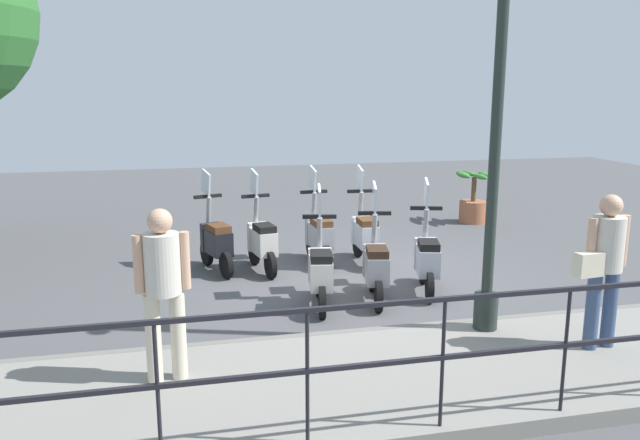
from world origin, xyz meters
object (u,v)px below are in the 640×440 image
Objects in this scene: scooter_far_1 at (319,235)px; lamp_post_near at (496,139)px; scooter_far_0 at (365,234)px; scooter_near_2 at (321,271)px; scooter_far_3 at (216,241)px; scooter_near_1 at (376,266)px; scooter_near_0 at (427,258)px; potted_palm at (473,201)px; pedestrian_with_bag at (605,260)px; pedestrian_distant at (163,282)px; scooter_far_2 at (262,241)px.

lamp_post_near is at bearing -166.17° from scooter_far_1.
scooter_far_1 is at bearing 83.49° from scooter_far_0.
lamp_post_near is 3.05× the size of scooter_far_1.
lamp_post_near is 3.05× the size of scooter_near_2.
scooter_far_3 is (1.90, 1.20, 0.00)m from scooter_near_2.
lamp_post_near is 3.05× the size of scooter_near_1.
scooter_near_0 is 3.21m from scooter_far_3.
scooter_far_3 is (1.66, 2.75, 0.00)m from scooter_near_0.
scooter_near_2 is at bearing 149.78° from scooter_far_0.
potted_palm is at bearing -17.68° from scooter_near_0.
scooter_far_3 is at bearing 42.35° from scooter_near_2.
pedestrian_with_bag reaches higher than scooter_near_2.
scooter_far_0 and scooter_far_3 have the same top height.
scooter_near_1 is at bearing 118.95° from scooter_near_0.
scooter_near_2 is (1.97, -1.88, -0.60)m from pedestrian_distant.
scooter_far_3 is (4.11, 3.61, -0.60)m from pedestrian_with_bag.
lamp_post_near is 1.63m from pedestrian_with_bag.
scooter_far_2 is at bearing 32.30° from lamp_post_near.
potted_palm is (6.30, -6.15, -0.63)m from pedestrian_distant.
scooter_near_2 is at bearing 46.03° from lamp_post_near.
scooter_far_1 and scooter_far_2 have the same top height.
scooter_far_1 reaches higher than potted_palm.
scooter_near_2 is at bearing 114.83° from scooter_near_0.
scooter_far_2 is at bearing 118.24° from potted_palm.
scooter_far_1 is (4.16, 1.99, -0.60)m from pedestrian_with_bag.
scooter_near_0 reaches higher than potted_palm.
scooter_near_1 is at bearing -174.04° from scooter_far_1.
scooter_far_2 is (1.52, 2.06, 0.00)m from scooter_near_0.
scooter_near_0 is at bearing -150.70° from scooter_far_1.
scooter_far_3 is at bearing 113.97° from potted_palm.
scooter_near_1 is (-0.18, 0.79, 0.00)m from scooter_near_0.
scooter_near_0 is (2.46, 0.86, -0.60)m from pedestrian_with_bag.
pedestrian_with_bag is at bearing -130.19° from lamp_post_near.
scooter_far_3 is (-2.43, 5.47, 0.04)m from potted_palm.
scooter_far_0 is (3.32, 0.39, -1.76)m from lamp_post_near.
scooter_far_0 is 1.66m from scooter_far_2.
scooter_near_1 is (2.27, 1.65, -0.60)m from pedestrian_with_bag.
scooter_near_0 is 0.81m from scooter_near_1.
pedestrian_with_bag is 1.03× the size of scooter_far_2.
potted_palm is at bearing -27.31° from scooter_near_1.
scooter_far_1 is at bearing 121.81° from potted_palm.
scooter_far_1 is (1.88, 0.34, 0.00)m from scooter_near_1.
pedestrian_with_bag is 4.97m from scooter_far_2.
pedestrian_with_bag is at bearing -156.04° from scooter_far_3.
scooter_far_1 is 1.62m from scooter_far_3.
pedestrian_with_bag reaches higher than scooter_far_0.
potted_palm is 0.69× the size of scooter_far_0.
pedestrian_with_bag is 1.00× the size of pedestrian_distant.
lamp_post_near reaches higher than scooter_near_0.
scooter_near_1 is 1.91m from scooter_far_1.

